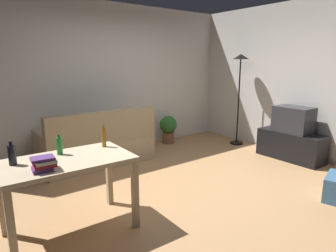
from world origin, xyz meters
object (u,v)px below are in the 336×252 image
(bottle_dark, at_px, (12,155))
(tv_stand, at_px, (291,145))
(potted_plant, at_px, (168,127))
(bottle_amber, at_px, (104,137))
(book_stack, at_px, (44,164))
(couch, at_px, (98,146))
(tv, at_px, (293,120))
(bottle_green, at_px, (59,146))
(torchiere_lamp, at_px, (240,75))
(desk, at_px, (68,170))

(bottle_dark, bearing_deg, tv_stand, -2.78)
(potted_plant, relative_size, bottle_amber, 2.31)
(tv_stand, height_order, bottle_dark, bottle_dark)
(book_stack, bearing_deg, couch, 55.65)
(tv_stand, relative_size, bottle_dark, 4.96)
(potted_plant, bearing_deg, tv, -62.40)
(bottle_green, bearing_deg, torchiere_lamp, 13.75)
(tv, relative_size, bottle_dark, 2.71)
(tv, xyz_separation_m, bottle_dark, (-4.27, 0.21, 0.16))
(tv_stand, xyz_separation_m, torchiere_lamp, (0.00, 1.20, 1.17))
(tv, distance_m, bottle_green, 3.84)
(tv, bearing_deg, couch, 57.38)
(couch, distance_m, tv_stand, 3.31)
(potted_plant, height_order, bottle_amber, bottle_amber)
(bottle_amber, bearing_deg, torchiere_lamp, 15.80)
(bottle_green, xyz_separation_m, book_stack, (-0.25, -0.36, -0.03))
(couch, relative_size, bottle_dark, 8.06)
(potted_plant, relative_size, bottle_dark, 2.57)
(tv, height_order, book_stack, tv)
(couch, relative_size, bottle_green, 8.50)
(couch, distance_m, tv, 3.33)
(tv, relative_size, desk, 0.49)
(potted_plant, bearing_deg, bottle_dark, -149.19)
(tv_stand, height_order, torchiere_lamp, torchiere_lamp)
(torchiere_lamp, bearing_deg, tv, -89.83)
(tv_stand, distance_m, bottle_green, 3.89)
(couch, xyz_separation_m, bottle_green, (-1.04, -1.52, 0.54))
(bottle_green, bearing_deg, tv, -3.89)
(bottle_dark, bearing_deg, book_stack, -58.95)
(bottle_dark, distance_m, book_stack, 0.36)
(tv_stand, xyz_separation_m, bottle_green, (-3.83, 0.26, 0.61))
(tv, xyz_separation_m, potted_plant, (-1.10, 2.10, -0.37))
(bottle_green, bearing_deg, potted_plant, 33.86)
(couch, xyz_separation_m, torchiere_lamp, (2.78, -0.59, 1.11))
(torchiere_lamp, relative_size, bottle_amber, 7.33)
(torchiere_lamp, relative_size, desk, 1.49)
(torchiere_lamp, relative_size, bottle_green, 8.61)
(tv, xyz_separation_m, bottle_green, (-3.83, 0.26, 0.15))
(couch, relative_size, book_stack, 8.58)
(tv_stand, bearing_deg, tv, -90.00)
(bottle_green, bearing_deg, desk, -88.10)
(book_stack, bearing_deg, bottle_green, 56.03)
(couch, bearing_deg, desk, 58.64)
(potted_plant, xyz_separation_m, bottle_amber, (-2.27, -1.85, 0.54))
(bottle_green, bearing_deg, book_stack, -123.97)
(bottle_dark, bearing_deg, desk, -16.15)
(bottle_green, bearing_deg, bottle_dark, -172.95)
(tv_stand, relative_size, torchiere_lamp, 0.61)
(desk, height_order, book_stack, book_stack)
(potted_plant, xyz_separation_m, bottle_dark, (-3.17, -1.89, 0.53))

